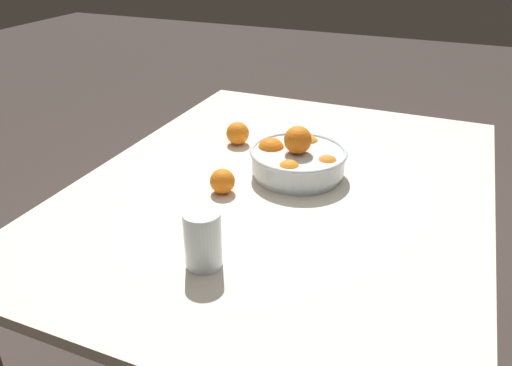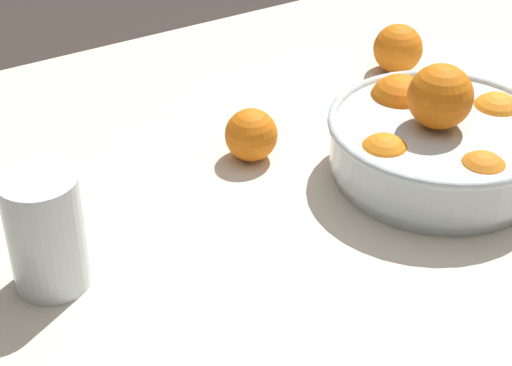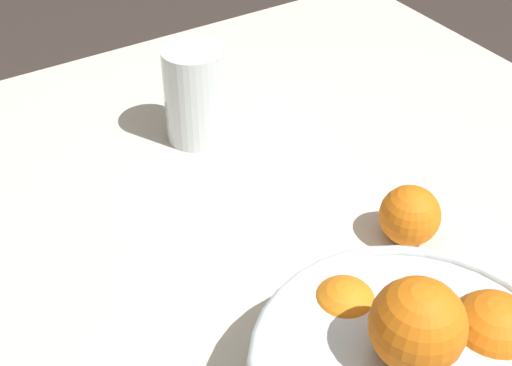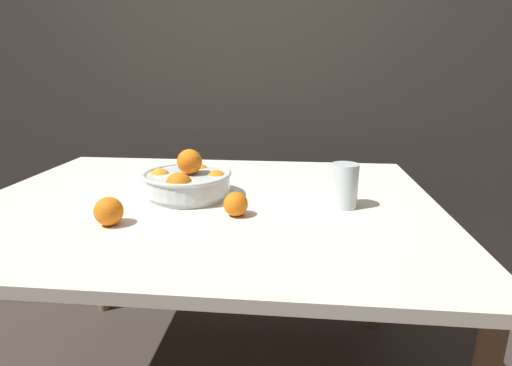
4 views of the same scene
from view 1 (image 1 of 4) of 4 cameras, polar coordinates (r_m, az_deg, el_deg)
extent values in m
cube|color=beige|center=(1.45, 3.24, -0.49)|extent=(1.45, 1.12, 0.03)
cylinder|color=#936B47|center=(2.34, -3.04, 0.55)|extent=(0.05, 0.05, 0.75)
cylinder|color=#936B47|center=(2.16, 21.84, -4.22)|extent=(0.05, 0.05, 0.75)
cylinder|color=silver|center=(1.48, 4.77, 1.23)|extent=(0.26, 0.26, 0.02)
cylinder|color=silver|center=(1.46, 4.82, 2.56)|extent=(0.27, 0.27, 0.06)
torus|color=silver|center=(1.45, 4.87, 3.58)|extent=(0.28, 0.28, 0.01)
sphere|color=orange|center=(1.38, 3.79, 1.26)|extent=(0.07, 0.07, 0.07)
sphere|color=orange|center=(1.42, 8.11, 1.85)|extent=(0.07, 0.07, 0.07)
sphere|color=orange|center=(1.54, 5.92, 4.17)|extent=(0.07, 0.07, 0.07)
sphere|color=orange|center=(1.49, 1.72, 3.63)|extent=(0.08, 0.08, 0.08)
sphere|color=orange|center=(1.43, 4.80, 4.93)|extent=(0.08, 0.08, 0.08)
cylinder|color=#F4A314|center=(1.08, -6.06, -6.90)|extent=(0.07, 0.07, 0.11)
cylinder|color=silver|center=(1.08, -6.09, -6.40)|extent=(0.08, 0.08, 0.13)
sphere|color=orange|center=(1.37, -3.86, 0.21)|extent=(0.07, 0.07, 0.07)
sphere|color=orange|center=(1.68, -2.11, 5.70)|extent=(0.08, 0.08, 0.08)
camera|label=2|loc=(0.66, 48.25, 13.10)|focal=60.00mm
camera|label=3|loc=(1.51, 20.95, 22.06)|focal=50.00mm
camera|label=4|loc=(1.87, -38.29, 13.88)|focal=28.00mm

